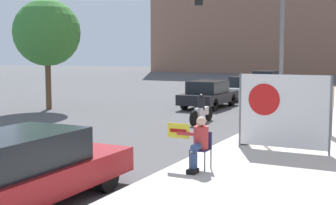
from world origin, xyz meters
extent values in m
cube|color=beige|center=(4.29, 15.00, 0.09)|extent=(3.91, 90.00, 0.18)
cylinder|color=#474C56|center=(2.91, 3.19, 0.40)|extent=(0.03, 0.03, 0.44)
cylinder|color=#474C56|center=(3.28, 3.19, 0.40)|extent=(0.03, 0.03, 0.44)
cylinder|color=#474C56|center=(2.91, 3.56, 0.40)|extent=(0.03, 0.03, 0.44)
cylinder|color=#474C56|center=(3.28, 3.56, 0.40)|extent=(0.03, 0.03, 0.44)
cube|color=navy|center=(3.10, 3.37, 0.63)|extent=(0.40, 0.40, 0.02)
cube|color=navy|center=(3.10, 3.56, 0.83)|extent=(0.40, 0.02, 0.38)
cylinder|color=#334775|center=(3.10, 3.21, 0.73)|extent=(0.18, 0.42, 0.18)
cylinder|color=#334775|center=(3.10, 3.00, 0.40)|extent=(0.16, 0.16, 0.44)
cube|color=black|center=(3.10, 2.94, 0.23)|extent=(0.20, 0.28, 0.10)
cylinder|color=#B23333|center=(3.10, 3.40, 0.90)|extent=(0.34, 0.34, 0.52)
sphere|color=beige|center=(3.10, 3.40, 1.27)|extent=(0.22, 0.22, 0.22)
cylinder|color=#B23333|center=(2.77, 3.32, 0.98)|extent=(0.45, 0.09, 0.09)
cube|color=yellow|center=(2.57, 3.32, 1.03)|extent=(0.54, 0.02, 0.34)
cube|color=#AD1414|center=(2.57, 3.31, 1.03)|extent=(0.41, 0.01, 0.08)
cylinder|color=black|center=(3.08, 6.63, 0.57)|extent=(0.28, 0.28, 0.79)
cylinder|color=silver|center=(3.08, 6.63, 1.28)|extent=(0.34, 0.34, 0.63)
sphere|color=tan|center=(3.08, 6.63, 1.69)|extent=(0.21, 0.21, 0.21)
cylinder|color=#424247|center=(5.01, 9.28, 0.62)|extent=(0.28, 0.28, 0.89)
cylinder|color=silver|center=(5.01, 9.28, 1.42)|extent=(0.34, 0.34, 0.70)
sphere|color=beige|center=(5.01, 9.28, 1.88)|extent=(0.23, 0.23, 0.23)
cylinder|color=slate|center=(3.09, 6.20, 1.21)|extent=(0.06, 0.06, 2.07)
cylinder|color=slate|center=(5.51, 6.20, 1.21)|extent=(0.06, 0.06, 2.07)
cube|color=white|center=(4.30, 6.20, 1.26)|extent=(2.41, 0.02, 1.97)
cylinder|color=red|center=(3.77, 6.18, 1.55)|extent=(0.87, 0.01, 0.87)
cylinder|color=slate|center=(2.83, 11.99, 2.98)|extent=(0.16, 0.16, 5.60)
sphere|color=green|center=(-0.03, 10.47, 4.78)|extent=(0.18, 0.18, 0.18)
cube|color=maroon|center=(1.05, -0.01, 0.53)|extent=(1.83, 4.64, 0.51)
cube|color=black|center=(1.05, -0.19, 1.09)|extent=(1.57, 2.41, 0.62)
cylinder|color=black|center=(0.24, 1.43, 0.32)|extent=(0.22, 0.64, 0.64)
cylinder|color=black|center=(1.85, 1.43, 0.32)|extent=(0.22, 0.64, 0.64)
cube|color=black|center=(-1.87, 16.19, 0.53)|extent=(1.79, 4.22, 0.51)
cube|color=black|center=(-1.87, 16.02, 1.10)|extent=(1.54, 2.19, 0.62)
cylinder|color=black|center=(-2.66, 17.50, 0.32)|extent=(0.22, 0.64, 0.64)
cylinder|color=black|center=(-1.08, 17.50, 0.32)|extent=(0.22, 0.64, 0.64)
cylinder|color=black|center=(-2.66, 14.88, 0.32)|extent=(0.22, 0.64, 0.64)
cylinder|color=black|center=(-1.08, 14.88, 0.32)|extent=(0.22, 0.64, 0.64)
cube|color=silver|center=(-1.43, 21.49, 0.53)|extent=(1.76, 4.71, 0.52)
cube|color=black|center=(-1.43, 21.31, 1.10)|extent=(1.51, 2.45, 0.62)
cylinder|color=black|center=(-2.20, 22.95, 0.32)|extent=(0.22, 0.64, 0.64)
cylinder|color=black|center=(-0.66, 22.95, 0.32)|extent=(0.22, 0.64, 0.64)
cylinder|color=black|center=(-2.20, 20.03, 0.32)|extent=(0.22, 0.64, 0.64)
cylinder|color=black|center=(-0.66, 20.03, 0.32)|extent=(0.22, 0.64, 0.64)
cube|color=navy|center=(-2.83, 30.85, 0.53)|extent=(1.86, 4.13, 0.51)
cube|color=black|center=(-2.83, 30.69, 1.09)|extent=(1.60, 2.15, 0.62)
cylinder|color=black|center=(-3.64, 32.14, 0.32)|extent=(0.22, 0.64, 0.64)
cylinder|color=black|center=(-2.01, 32.14, 0.32)|extent=(0.22, 0.64, 0.64)
cylinder|color=black|center=(-3.64, 29.57, 0.32)|extent=(0.22, 0.64, 0.64)
cylinder|color=black|center=(-2.01, 29.57, 0.32)|extent=(0.22, 0.64, 0.64)
cube|color=silver|center=(-0.09, 10.99, 0.48)|extent=(0.24, 0.94, 0.32)
cylinder|color=black|center=(-0.09, 10.94, 0.80)|extent=(0.28, 0.28, 0.51)
sphere|color=black|center=(-0.09, 10.94, 1.06)|extent=(0.24, 0.24, 0.24)
cylinder|color=black|center=(-0.09, 11.78, 0.30)|extent=(0.10, 0.60, 0.60)
cylinder|color=black|center=(-0.09, 10.21, 0.30)|extent=(0.10, 0.60, 0.60)
cylinder|color=brown|center=(-8.79, 11.87, 1.34)|extent=(0.28, 0.28, 2.67)
sphere|color=#387A33|center=(-8.79, 11.87, 3.83)|extent=(3.33, 3.33, 3.33)
camera|label=1|loc=(7.17, -6.26, 2.80)|focal=50.00mm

